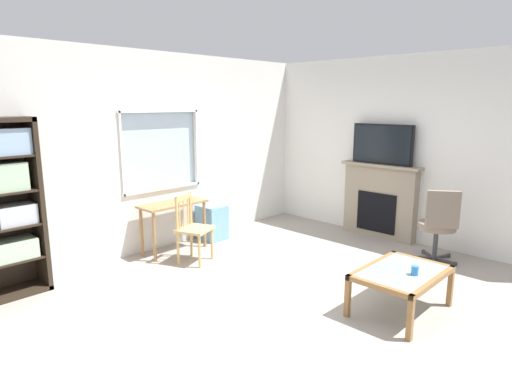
{
  "coord_description": "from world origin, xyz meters",
  "views": [
    {
      "loc": [
        -3.43,
        -2.83,
        2.08
      ],
      "look_at": [
        0.04,
        0.52,
        1.08
      ],
      "focal_mm": 30.34,
      "sensor_mm": 36.0,
      "label": 1
    }
  ],
  "objects_px": {
    "wooden_chair": "(192,228)",
    "plastic_drawer_unit": "(212,222)",
    "coffee_table": "(401,276)",
    "fireplace": "(380,200)",
    "tv": "(382,144)",
    "office_chair": "(439,222)",
    "desk_under_window": "(173,211)",
    "sippy_cup": "(415,270)"
  },
  "relations": [
    {
      "from": "wooden_chair",
      "to": "fireplace",
      "type": "xyz_separation_m",
      "value": [
        2.73,
        -1.22,
        0.12
      ]
    },
    {
      "from": "sippy_cup",
      "to": "plastic_drawer_unit",
      "type": "bearing_deg",
      "value": 85.71
    },
    {
      "from": "wooden_chair",
      "to": "office_chair",
      "type": "bearing_deg",
      "value": -46.85
    },
    {
      "from": "plastic_drawer_unit",
      "to": "office_chair",
      "type": "height_order",
      "value": "office_chair"
    },
    {
      "from": "coffee_table",
      "to": "plastic_drawer_unit",
      "type": "bearing_deg",
      "value": 85.79
    },
    {
      "from": "wooden_chair",
      "to": "office_chair",
      "type": "distance_m",
      "value": 3.23
    },
    {
      "from": "wooden_chair",
      "to": "fireplace",
      "type": "bearing_deg",
      "value": -24.11
    },
    {
      "from": "plastic_drawer_unit",
      "to": "tv",
      "type": "xyz_separation_m",
      "value": [
        1.9,
        -1.79,
        1.2
      ]
    },
    {
      "from": "desk_under_window",
      "to": "office_chair",
      "type": "bearing_deg",
      "value": -53.34
    },
    {
      "from": "plastic_drawer_unit",
      "to": "coffee_table",
      "type": "height_order",
      "value": "plastic_drawer_unit"
    },
    {
      "from": "office_chair",
      "to": "desk_under_window",
      "type": "bearing_deg",
      "value": 126.66
    },
    {
      "from": "tv",
      "to": "fireplace",
      "type": "bearing_deg",
      "value": 0.0
    },
    {
      "from": "plastic_drawer_unit",
      "to": "fireplace",
      "type": "xyz_separation_m",
      "value": [
        1.92,
        -1.79,
        0.31
      ]
    },
    {
      "from": "fireplace",
      "to": "sippy_cup",
      "type": "xyz_separation_m",
      "value": [
        -2.17,
        -1.55,
        -0.1
      ]
    },
    {
      "from": "plastic_drawer_unit",
      "to": "coffee_table",
      "type": "xyz_separation_m",
      "value": [
        -0.24,
        -3.2,
        0.11
      ]
    },
    {
      "from": "tv",
      "to": "coffee_table",
      "type": "height_order",
      "value": "tv"
    },
    {
      "from": "tv",
      "to": "sippy_cup",
      "type": "distance_m",
      "value": 2.82
    },
    {
      "from": "fireplace",
      "to": "tv",
      "type": "bearing_deg",
      "value": 180.0
    },
    {
      "from": "desk_under_window",
      "to": "fireplace",
      "type": "relative_size",
      "value": 0.75
    },
    {
      "from": "wooden_chair",
      "to": "office_chair",
      "type": "relative_size",
      "value": 0.9
    },
    {
      "from": "desk_under_window",
      "to": "fireplace",
      "type": "xyz_separation_m",
      "value": [
        2.66,
        -1.74,
        -0.01
      ]
    },
    {
      "from": "coffee_table",
      "to": "tv",
      "type": "bearing_deg",
      "value": 33.52
    },
    {
      "from": "fireplace",
      "to": "office_chair",
      "type": "bearing_deg",
      "value": -114.88
    },
    {
      "from": "plastic_drawer_unit",
      "to": "tv",
      "type": "relative_size",
      "value": 0.55
    },
    {
      "from": "tv",
      "to": "wooden_chair",
      "type": "bearing_deg",
      "value": 155.75
    },
    {
      "from": "wooden_chair",
      "to": "plastic_drawer_unit",
      "type": "relative_size",
      "value": 1.68
    },
    {
      "from": "tv",
      "to": "coffee_table",
      "type": "bearing_deg",
      "value": -146.48
    },
    {
      "from": "fireplace",
      "to": "tv",
      "type": "distance_m",
      "value": 0.88
    },
    {
      "from": "wooden_chair",
      "to": "coffee_table",
      "type": "relative_size",
      "value": 0.91
    },
    {
      "from": "tv",
      "to": "office_chair",
      "type": "bearing_deg",
      "value": -114.12
    },
    {
      "from": "tv",
      "to": "sippy_cup",
      "type": "xyz_separation_m",
      "value": [
        -2.15,
        -1.55,
        -0.98
      ]
    },
    {
      "from": "tv",
      "to": "office_chair",
      "type": "distance_m",
      "value": 1.54
    },
    {
      "from": "desk_under_window",
      "to": "tv",
      "type": "bearing_deg",
      "value": -33.34
    },
    {
      "from": "wooden_chair",
      "to": "tv",
      "type": "relative_size",
      "value": 0.92
    },
    {
      "from": "wooden_chair",
      "to": "plastic_drawer_unit",
      "type": "xyz_separation_m",
      "value": [
        0.82,
        0.57,
        -0.2
      ]
    },
    {
      "from": "office_chair",
      "to": "sippy_cup",
      "type": "bearing_deg",
      "value": -165.73
    },
    {
      "from": "desk_under_window",
      "to": "sippy_cup",
      "type": "xyz_separation_m",
      "value": [
        0.5,
        -3.29,
        -0.11
      ]
    },
    {
      "from": "plastic_drawer_unit",
      "to": "office_chair",
      "type": "distance_m",
      "value": 3.25
    },
    {
      "from": "tv",
      "to": "plastic_drawer_unit",
      "type": "bearing_deg",
      "value": 136.68
    },
    {
      "from": "wooden_chair",
      "to": "plastic_drawer_unit",
      "type": "height_order",
      "value": "wooden_chair"
    },
    {
      "from": "desk_under_window",
      "to": "tv",
      "type": "relative_size",
      "value": 0.98
    },
    {
      "from": "desk_under_window",
      "to": "plastic_drawer_unit",
      "type": "bearing_deg",
      "value": 3.83
    }
  ]
}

